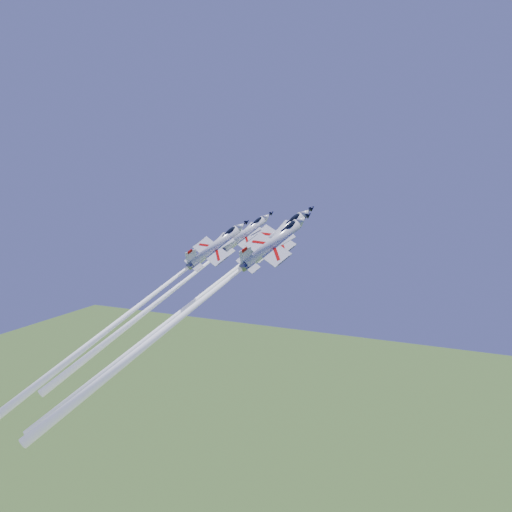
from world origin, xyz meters
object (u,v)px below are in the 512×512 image
at_px(jet_right, 185,314).
at_px(jet_slot, 125,316).
at_px(jet_left, 170,293).
at_px(jet_lead, 188,307).

height_order(jet_right, jet_slot, jet_right).
height_order(jet_left, jet_right, jet_right).
bearing_deg(jet_right, jet_lead, 148.64).
bearing_deg(jet_right, jet_slot, -145.18).
xyz_separation_m(jet_lead, jet_left, (-5.94, 2.74, 1.65)).
relative_size(jet_left, jet_slot, 0.94).
bearing_deg(jet_slot, jet_lead, 86.09).
bearing_deg(jet_left, jet_right, -17.30).
relative_size(jet_left, jet_right, 0.93).
xyz_separation_m(jet_right, jet_slot, (-11.86, -0.92, -1.45)).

